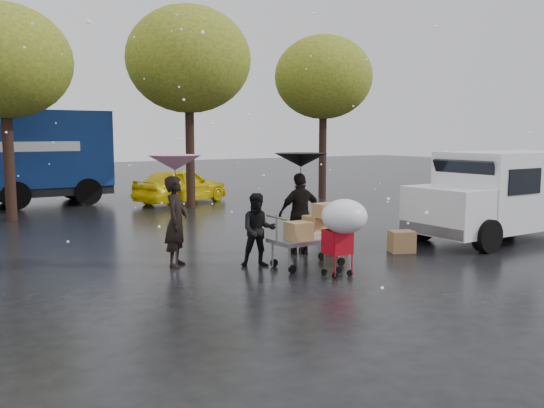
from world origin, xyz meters
TOP-DOWN VIEW (x-y plane):
  - ground at (0.00, 0.00)m, footprint 90.00×90.00m
  - person_pink at (-1.70, 1.56)m, footprint 0.75×0.79m
  - person_middle at (-0.33, 0.64)m, footprint 0.89×0.81m
  - person_black at (1.09, 1.19)m, footprint 1.10×0.58m
  - umbrella_pink at (-1.70, 1.56)m, footprint 1.07×1.07m
  - umbrella_black at (1.09, 1.19)m, footprint 1.17×1.17m
  - vendor_cart at (0.58, 0.10)m, footprint 1.52×0.80m
  - shopping_cart at (0.50, -0.98)m, footprint 0.84×0.84m
  - white_van at (6.48, -0.03)m, footprint 4.91×2.18m
  - box_ground_near at (3.10, 0.10)m, footprint 0.66×0.61m
  - box_ground_far at (1.73, 0.70)m, footprint 0.54×0.48m
  - yellow_taxi at (2.72, 11.34)m, footprint 4.30×2.99m
  - tree_row at (-0.47, 10.00)m, footprint 21.60×4.40m

SIDE VIEW (x-z plane):
  - ground at x=0.00m, z-range 0.00..0.00m
  - box_ground_far at x=1.73m, z-range 0.00..0.35m
  - box_ground_near at x=3.10m, z-range 0.00..0.48m
  - yellow_taxi at x=2.72m, z-range 0.00..1.36m
  - vendor_cart at x=0.58m, z-range 0.09..1.36m
  - person_middle at x=-0.33m, z-range 0.00..1.48m
  - person_black at x=1.09m, z-range 0.00..1.80m
  - person_pink at x=-1.70m, z-range 0.00..1.81m
  - shopping_cart at x=0.50m, z-range 0.33..1.80m
  - white_van at x=6.48m, z-range 0.06..2.26m
  - umbrella_black at x=1.09m, z-range 0.96..3.19m
  - umbrella_pink at x=-1.70m, z-range 0.96..3.19m
  - tree_row at x=-0.47m, z-range 1.46..8.58m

